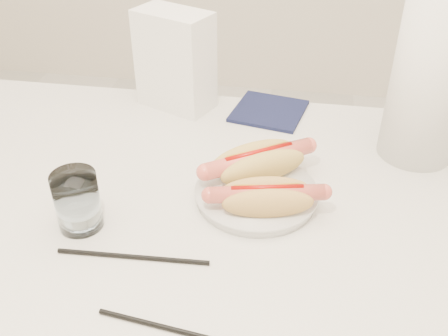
% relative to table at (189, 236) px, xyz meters
% --- Properties ---
extents(table, '(1.20, 0.80, 0.75)m').
position_rel_table_xyz_m(table, '(0.00, 0.00, 0.00)').
color(table, silver).
rests_on(table, ground).
extents(plate, '(0.23, 0.23, 0.02)m').
position_rel_table_xyz_m(plate, '(0.11, 0.04, 0.07)').
color(plate, white).
rests_on(plate, table).
extents(hotdog_left, '(0.18, 0.15, 0.05)m').
position_rel_table_xyz_m(hotdog_left, '(0.10, 0.09, 0.10)').
color(hotdog_left, '#D2AF54').
rests_on(hotdog_left, plate).
extents(hotdog_right, '(0.18, 0.10, 0.05)m').
position_rel_table_xyz_m(hotdog_right, '(0.13, -0.00, 0.10)').
color(hotdog_right, tan).
rests_on(hotdog_right, plate).
extents(water_glass, '(0.07, 0.07, 0.09)m').
position_rel_table_xyz_m(water_glass, '(-0.15, -0.07, 0.11)').
color(water_glass, silver).
rests_on(water_glass, table).
extents(chopstick_near, '(0.22, 0.02, 0.01)m').
position_rel_table_xyz_m(chopstick_near, '(-0.05, -0.12, 0.06)').
color(chopstick_near, black).
rests_on(chopstick_near, table).
extents(chopstick_far, '(0.21, 0.03, 0.01)m').
position_rel_table_xyz_m(chopstick_far, '(0.04, -0.24, 0.06)').
color(chopstick_far, black).
rests_on(chopstick_far, table).
extents(napkin_box, '(0.17, 0.14, 0.20)m').
position_rel_table_xyz_m(napkin_box, '(-0.10, 0.35, 0.16)').
color(napkin_box, white).
rests_on(napkin_box, table).
extents(navy_napkin, '(0.17, 0.17, 0.01)m').
position_rel_table_xyz_m(navy_napkin, '(0.10, 0.34, 0.06)').
color(navy_napkin, '#101534').
rests_on(navy_napkin, table).
extents(paper_towel_roll, '(0.17, 0.17, 0.30)m').
position_rel_table_xyz_m(paper_towel_roll, '(0.38, 0.23, 0.21)').
color(paper_towel_roll, white).
rests_on(paper_towel_roll, table).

